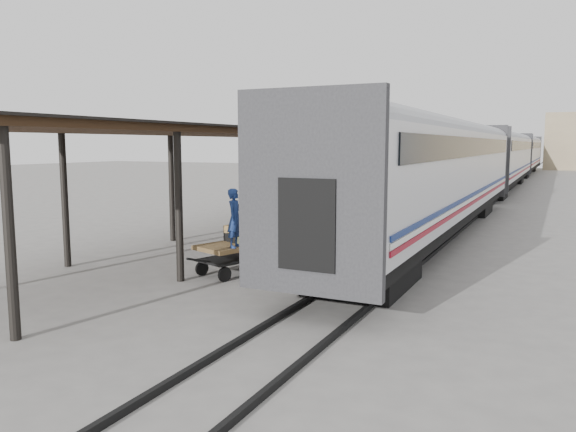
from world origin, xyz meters
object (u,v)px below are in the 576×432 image
Objects in this scene: pedestrian at (359,196)px; porter at (235,218)px; baggage_cart at (240,250)px; luggage_tug at (383,195)px.

porter is at bearing 94.87° from pedestrian.
baggage_cart is 1.70× the size of porter.
baggage_cart is at bearing 13.89° from porter.
baggage_cart is at bearing -90.89° from luggage_tug.
baggage_cart is 1.22m from porter.
luggage_tug is at bearing 113.46° from baggage_cart.
baggage_cart is at bearing 94.11° from pedestrian.
pedestrian reaches higher than baggage_cart.
porter is at bearing -90.31° from luggage_tug.
porter reaches higher than baggage_cart.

